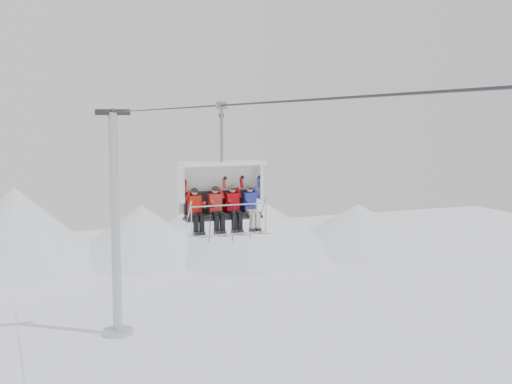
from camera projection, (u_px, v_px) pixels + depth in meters
name	position (u px, v px, depth m)	size (l,w,h in m)	color
ridgeline	(58.00, 235.00, 56.17)	(72.00, 21.00, 7.00)	white
lift_tower_right	(116.00, 240.00, 37.99)	(2.00, 1.80, 13.48)	#B3B5BA
haul_cable	(256.00, 103.00, 16.92)	(0.06, 0.06, 50.00)	#2F2F34
chairlift_carrier	(220.00, 189.00, 19.89)	(2.59, 1.17, 3.98)	black
skier_far_left	(196.00, 209.00, 19.32)	(0.38, 1.69, 1.52)	red
skier_center_left	(216.00, 208.00, 19.57)	(0.39, 1.69, 1.57)	red
skier_center_right	(233.00, 207.00, 19.78)	(0.39, 1.69, 1.57)	#B9070E
skier_far_right	(251.00, 206.00, 20.00)	(0.39, 1.69, 1.55)	#2733A5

